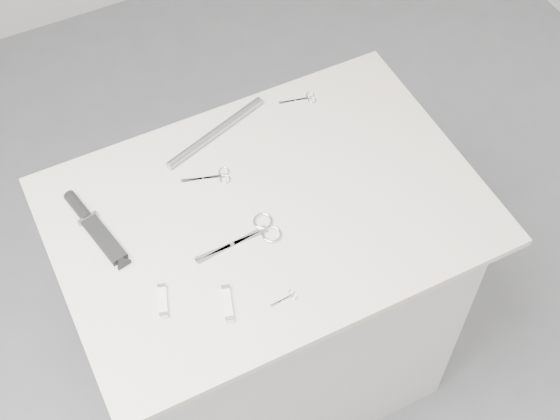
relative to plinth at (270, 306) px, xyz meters
name	(u,v)px	position (x,y,z in m)	size (l,w,h in m)	color
ground	(272,373)	(0.00, 0.00, -0.46)	(4.00, 4.00, 0.01)	gray
plinth	(270,306)	(0.00, 0.00, 0.00)	(0.90, 0.60, 0.90)	#B9B9B7
display_board	(268,211)	(0.00, 0.00, 0.46)	(1.00, 0.70, 0.02)	beige
large_shears	(255,234)	(-0.06, -0.05, 0.47)	(0.21, 0.09, 0.01)	silver
embroidery_scissors_a	(215,177)	(-0.07, 0.14, 0.47)	(0.12, 0.06, 0.00)	silver
embroidery_scissors_b	(303,99)	(0.24, 0.28, 0.47)	(0.10, 0.05, 0.00)	silver
tiny_scissors	(287,298)	(-0.07, -0.23, 0.47)	(0.06, 0.03, 0.00)	silver
sheathed_knife	(92,224)	(-0.38, 0.14, 0.48)	(0.08, 0.24, 0.03)	black
pocket_knife_a	(228,304)	(-0.19, -0.19, 0.48)	(0.04, 0.09, 0.01)	white
pocket_knife_b	(163,301)	(-0.31, -0.12, 0.48)	(0.04, 0.08, 0.01)	white
metal_rail	(216,132)	(-0.02, 0.27, 0.48)	(0.02, 0.02, 0.31)	#94979C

